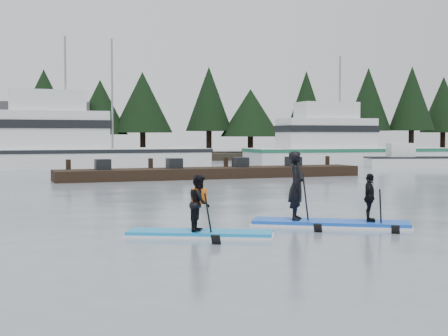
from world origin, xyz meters
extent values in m
plane|color=slate|center=(0.00, 0.00, 0.00)|extent=(160.00, 160.00, 0.00)
cube|color=#2D281E|center=(0.00, 42.00, 0.30)|extent=(70.00, 8.00, 0.60)
cube|color=white|center=(-5.43, 29.31, 0.11)|extent=(17.64, 7.30, 2.28)
cube|color=white|center=(-7.45, 29.00, 2.49)|extent=(8.13, 4.56, 2.47)
cylinder|color=gray|center=(-6.27, 29.18, 4.97)|extent=(0.14, 0.14, 7.44)
cube|color=white|center=(14.19, 30.60, 0.11)|extent=(15.62, 5.81, 2.18)
cube|color=white|center=(12.37, 30.43, 2.29)|extent=(7.14, 3.79, 2.18)
cylinder|color=gray|center=(13.43, 30.53, 4.60)|extent=(0.14, 0.14, 6.80)
cube|color=white|center=(16.28, 24.43, 0.36)|extent=(6.43, 2.61, 0.73)
cube|color=black|center=(1.58, 17.32, 0.26)|extent=(15.73, 4.61, 0.52)
sphere|color=red|center=(-0.33, 20.54, 0.00)|extent=(0.56, 0.56, 0.56)
sphere|color=red|center=(15.06, 25.42, 0.00)|extent=(0.62, 0.62, 0.62)
cube|color=#168AD7|center=(-1.76, -0.48, 0.06)|extent=(3.16, 1.59, 0.12)
imported|color=black|center=(-1.76, -0.48, 0.71)|extent=(0.60, 0.68, 1.19)
cube|color=orange|center=(-1.76, -0.48, 0.85)|extent=(0.34, 0.28, 0.32)
cylinder|color=black|center=(-1.58, -0.77, 0.25)|extent=(0.39, 0.81, 1.47)
cube|color=blue|center=(1.49, 0.41, 0.06)|extent=(3.71, 2.14, 0.13)
imported|color=black|center=(0.75, 0.71, 0.95)|extent=(0.58, 0.70, 1.63)
cylinder|color=black|center=(0.90, 0.41, 0.50)|extent=(0.51, 0.85, 1.62)
imported|color=black|center=(2.33, 0.08, 0.69)|extent=(0.50, 0.72, 1.13)
cylinder|color=black|center=(2.48, -0.22, 0.23)|extent=(0.46, 0.76, 1.45)
camera|label=1|loc=(-3.72, -13.49, 2.14)|focal=50.00mm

